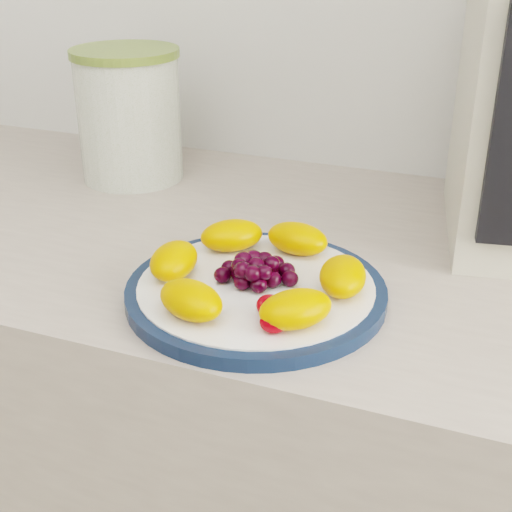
% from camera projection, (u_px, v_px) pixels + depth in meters
% --- Properties ---
extents(plate_rim, '(0.28, 0.28, 0.01)m').
position_uv_depth(plate_rim, '(256.00, 292.00, 0.76)').
color(plate_rim, '#0E1F3C').
rests_on(plate_rim, counter).
extents(plate_face, '(0.25, 0.25, 0.02)m').
position_uv_depth(plate_face, '(256.00, 291.00, 0.76)').
color(plate_face, white).
rests_on(plate_face, counter).
extents(canister, '(0.19, 0.19, 0.18)m').
position_uv_depth(canister, '(130.00, 119.00, 1.07)').
color(canister, '#4A5E1C').
rests_on(canister, counter).
extents(canister_lid, '(0.20, 0.20, 0.01)m').
position_uv_depth(canister_lid, '(124.00, 53.00, 1.02)').
color(canister_lid, olive).
rests_on(canister_lid, canister).
extents(fruit_plate, '(0.24, 0.24, 0.04)m').
position_uv_depth(fruit_plate, '(257.00, 270.00, 0.75)').
color(fruit_plate, orange).
rests_on(fruit_plate, plate_face).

